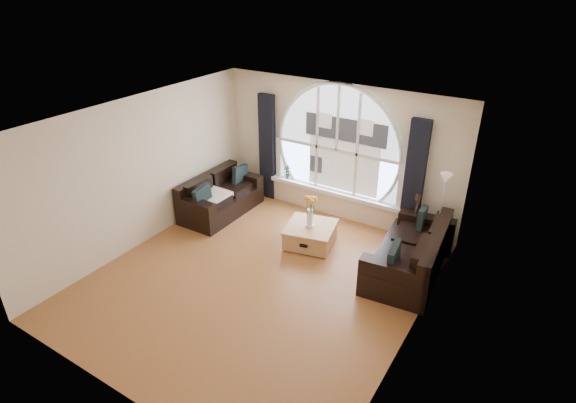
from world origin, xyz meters
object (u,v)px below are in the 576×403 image
object	(u,v)px
vase_flowers	(310,208)
potted_plant	(287,172)
floor_lamp	(439,217)
sofa_left	(221,195)
coffee_chest	(310,234)
guitar	(416,218)
sofa_right	(410,252)

from	to	relation	value
vase_flowers	potted_plant	xyz separation A→B (m)	(-1.29, 1.28, -0.07)
potted_plant	floor_lamp	bearing A→B (deg)	-7.82
sofa_left	coffee_chest	xyz separation A→B (m)	(2.17, -0.09, -0.19)
coffee_chest	guitar	bearing A→B (deg)	19.56
guitar	vase_flowers	bearing A→B (deg)	-123.26
coffee_chest	floor_lamp	bearing A→B (deg)	8.10
sofa_right	guitar	distance (m)	0.98
sofa_left	vase_flowers	distance (m)	2.20
sofa_right	sofa_left	bearing A→B (deg)	174.54
coffee_chest	guitar	xyz separation A→B (m)	(1.61, 1.02, 0.32)
floor_lamp	sofa_right	bearing A→B (deg)	-107.72
sofa_right	vase_flowers	size ratio (longest dim) A/B	2.80
sofa_left	vase_flowers	xyz separation A→B (m)	(2.16, -0.12, 0.37)
sofa_left	vase_flowers	size ratio (longest dim) A/B	2.56
sofa_left	sofa_right	size ratio (longest dim) A/B	0.91
floor_lamp	vase_flowers	bearing A→B (deg)	-158.17
sofa_right	floor_lamp	bearing A→B (deg)	66.95
coffee_chest	sofa_left	bearing A→B (deg)	164.57
sofa_left	floor_lamp	world-z (taller)	floor_lamp
sofa_left	coffee_chest	distance (m)	2.18
coffee_chest	potted_plant	xyz separation A→B (m)	(-1.29, 1.25, 0.49)
vase_flowers	sofa_left	bearing A→B (deg)	176.72
vase_flowers	coffee_chest	bearing A→B (deg)	84.12
floor_lamp	potted_plant	bearing A→B (deg)	172.18
coffee_chest	guitar	world-z (taller)	guitar
sofa_right	vase_flowers	world-z (taller)	vase_flowers
sofa_right	coffee_chest	xyz separation A→B (m)	(-1.83, -0.08, -0.19)
coffee_chest	vase_flowers	distance (m)	0.56
guitar	potted_plant	xyz separation A→B (m)	(-2.90, 0.23, 0.17)
sofa_right	potted_plant	xyz separation A→B (m)	(-3.12, 1.17, 0.30)
potted_plant	sofa_right	bearing A→B (deg)	-20.54
floor_lamp	potted_plant	xyz separation A→B (m)	(-3.35, 0.46, -0.10)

